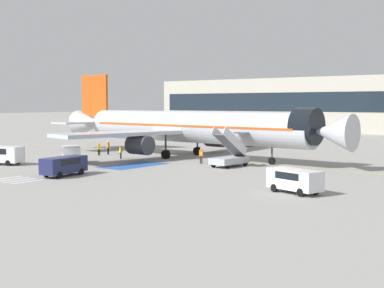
# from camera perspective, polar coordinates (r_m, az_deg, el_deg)

# --- Properties ---
(ground_plane) EXTENTS (600.00, 600.00, 0.00)m
(ground_plane) POSITION_cam_1_polar(r_m,az_deg,el_deg) (69.77, 0.06, -1.38)
(ground_plane) COLOR gray
(apron_leadline_yellow) EXTENTS (78.23, 4.16, 0.01)m
(apron_leadline_yellow) POSITION_cam_1_polar(r_m,az_deg,el_deg) (68.65, -0.03, -1.47)
(apron_leadline_yellow) COLOR gold
(apron_leadline_yellow) RESTS_ON ground_plane
(apron_stand_patch_blue) EXTENTS (4.09, 8.20, 0.01)m
(apron_stand_patch_blue) POSITION_cam_1_polar(r_m,az_deg,el_deg) (60.58, -6.21, -2.28)
(apron_stand_patch_blue) COLOR #2856A8
(apron_stand_patch_blue) RESTS_ON ground_plane
(apron_walkway_bar_0) EXTENTS (0.44, 3.60, 0.01)m
(apron_walkway_bar_0) POSITION_cam_1_polar(r_m,az_deg,el_deg) (53.00, -19.30, -3.45)
(apron_walkway_bar_0) COLOR silver
(apron_walkway_bar_0) RESTS_ON ground_plane
(apron_walkway_bar_1) EXTENTS (0.44, 3.60, 0.01)m
(apron_walkway_bar_1) POSITION_cam_1_polar(r_m,az_deg,el_deg) (52.01, -18.57, -3.58)
(apron_walkway_bar_1) COLOR silver
(apron_walkway_bar_1) RESTS_ON ground_plane
(apron_walkway_bar_2) EXTENTS (0.44, 3.60, 0.01)m
(apron_walkway_bar_2) POSITION_cam_1_polar(r_m,az_deg,el_deg) (51.02, -17.82, -3.71)
(apron_walkway_bar_2) COLOR silver
(apron_walkway_bar_2) RESTS_ON ground_plane
(apron_walkway_bar_3) EXTENTS (0.44, 3.60, 0.01)m
(apron_walkway_bar_3) POSITION_cam_1_polar(r_m,az_deg,el_deg) (50.05, -17.04, -3.85)
(apron_walkway_bar_3) COLOR silver
(apron_walkway_bar_3) RESTS_ON ground_plane
(airliner) EXTENTS (44.94, 35.16, 11.21)m
(airliner) POSITION_cam_1_polar(r_m,az_deg,el_deg) (68.77, -0.43, 1.83)
(airliner) COLOR #B7BCC4
(airliner) RESTS_ON ground_plane
(boarding_stairs_forward) EXTENTS (2.44, 5.32, 4.53)m
(boarding_stairs_forward) POSITION_cam_1_polar(r_m,az_deg,el_deg) (59.14, 4.06, -1.39)
(boarding_stairs_forward) COLOR #ADB2BA
(boarding_stairs_forward) RESTS_ON ground_plane
(fuel_tanker) EXTENTS (10.49, 2.90, 3.29)m
(fuel_tanker) POSITION_cam_1_polar(r_m,az_deg,el_deg) (89.62, 4.03, 0.94)
(fuel_tanker) COLOR #38383D
(fuel_tanker) RESTS_ON ground_plane
(service_van_0) EXTENTS (5.27, 3.62, 2.09)m
(service_van_0) POSITION_cam_1_polar(r_m,az_deg,el_deg) (64.61, -19.66, -0.97)
(service_van_0) COLOR silver
(service_van_0) RESTS_ON ground_plane
(service_van_1) EXTENTS (4.74, 2.96, 1.86)m
(service_van_1) POSITION_cam_1_polar(r_m,az_deg,el_deg) (42.33, 10.91, -3.67)
(service_van_1) COLOR silver
(service_van_1) RESTS_ON ground_plane
(service_van_2) EXTENTS (2.47, 5.10, 1.85)m
(service_van_2) POSITION_cam_1_polar(r_m,az_deg,el_deg) (52.80, -13.50, -2.13)
(service_van_2) COLOR #1E234C
(service_van_2) RESTS_ON ground_plane
(service_van_3) EXTENTS (4.52, 4.05, 2.02)m
(service_van_3) POSITION_cam_1_polar(r_m,az_deg,el_deg) (63.29, -12.79, -0.97)
(service_van_3) COLOR silver
(service_van_3) RESTS_ON ground_plane
(ground_crew_0) EXTENTS (0.49, 0.39, 1.63)m
(ground_crew_0) POSITION_cam_1_polar(r_m,az_deg,el_deg) (67.90, -7.61, -0.79)
(ground_crew_0) COLOR black
(ground_crew_0) RESTS_ON ground_plane
(ground_crew_1) EXTENTS (0.42, 0.49, 1.70)m
(ground_crew_1) POSITION_cam_1_polar(r_m,az_deg,el_deg) (72.80, -9.89, -0.43)
(ground_crew_1) COLOR black
(ground_crew_1) RESTS_ON ground_plane
(ground_crew_2) EXTENTS (0.30, 0.46, 1.86)m
(ground_crew_2) POSITION_cam_1_polar(r_m,az_deg,el_deg) (74.06, -8.94, -0.26)
(ground_crew_2) COLOR black
(ground_crew_2) RESTS_ON ground_plane
(ground_crew_3) EXTENTS (0.48, 0.34, 1.81)m
(ground_crew_3) POSITION_cam_1_polar(r_m,az_deg,el_deg) (61.83, 0.98, -1.14)
(ground_crew_3) COLOR #2D2D33
(ground_crew_3) RESTS_ON ground_plane
(traffic_cone_0) EXTENTS (0.54, 0.54, 0.60)m
(traffic_cone_0) POSITION_cam_1_polar(r_m,az_deg,el_deg) (77.54, -12.40, -0.68)
(traffic_cone_0) COLOR orange
(traffic_cone_0) RESTS_ON ground_plane
(terminal_building) EXTENTS (108.94, 12.10, 13.30)m
(terminal_building) POSITION_cam_1_polar(r_m,az_deg,el_deg) (133.69, 16.84, 4.04)
(terminal_building) COLOR #B2AD9E
(terminal_building) RESTS_ON ground_plane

